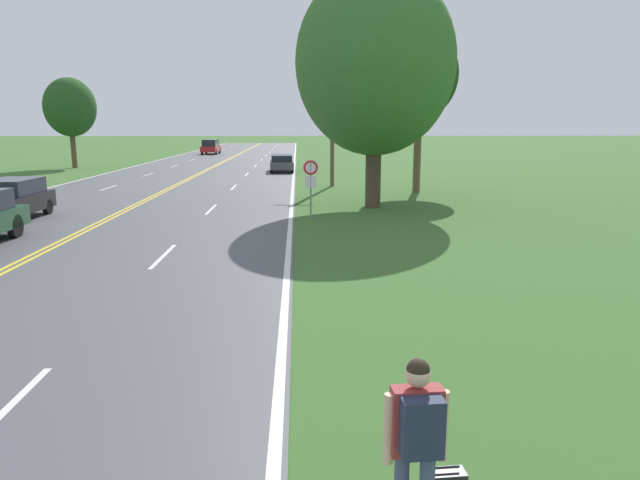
# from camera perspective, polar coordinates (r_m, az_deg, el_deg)

# --- Properties ---
(hitchhiker_person) EXTENTS (0.57, 0.41, 1.67)m
(hitchhiker_person) POSITION_cam_1_polar(r_m,az_deg,el_deg) (5.18, 9.70, -18.43)
(hitchhiker_person) COLOR #475175
(hitchhiker_person) RESTS_ON ground
(traffic_sign) EXTENTS (0.60, 0.10, 2.28)m
(traffic_sign) POSITION_cam_1_polar(r_m,az_deg,el_deg) (22.25, -0.94, 6.56)
(traffic_sign) COLOR gray
(traffic_sign) RESTS_ON ground
(utility_pole_midground) EXTENTS (1.80, 0.24, 8.22)m
(utility_pole_midground) POSITION_cam_1_polar(r_m,az_deg,el_deg) (34.23, 1.24, 12.53)
(utility_pole_midground) COLOR brown
(utility_pole_midground) RESTS_ON ground
(tree_left_verge) EXTENTS (6.80, 6.80, 10.11)m
(tree_left_verge) POSITION_cam_1_polar(r_m,az_deg,el_deg) (25.41, 5.54, 17.21)
(tree_left_verge) COLOR #473828
(tree_left_verge) RESTS_ON ground
(tree_behind_sign) EXTENTS (4.24, 4.24, 7.52)m
(tree_behind_sign) POSITION_cam_1_polar(r_m,az_deg,el_deg) (53.46, -23.73, 12.04)
(tree_behind_sign) COLOR brown
(tree_behind_sign) RESTS_ON ground
(tree_mid_treeline) EXTENTS (4.02, 4.02, 8.51)m
(tree_mid_treeline) POSITION_cam_1_polar(r_m,az_deg,el_deg) (31.67, 9.96, 15.90)
(tree_mid_treeline) COLOR brown
(tree_mid_treeline) RESTS_ON ground
(car_black_hatchback_mid_near) EXTENTS (1.89, 3.46, 1.55)m
(car_black_hatchback_mid_near) POSITION_cam_1_polar(r_m,az_deg,el_deg) (25.25, -28.39, 3.73)
(car_black_hatchback_mid_near) COLOR black
(car_black_hatchback_mid_near) RESTS_ON ground
(car_dark_grey_hatchback_mid_far) EXTENTS (1.95, 4.33, 1.32)m
(car_dark_grey_hatchback_mid_far) POSITION_cam_1_polar(r_m,az_deg,el_deg) (45.08, -3.86, 7.74)
(car_dark_grey_hatchback_mid_far) COLOR black
(car_dark_grey_hatchback_mid_far) RESTS_ON ground
(car_red_van_receding) EXTENTS (2.00, 4.68, 1.80)m
(car_red_van_receding) POSITION_cam_1_polar(r_m,az_deg,el_deg) (74.21, -10.87, 9.17)
(car_red_van_receding) COLOR black
(car_red_van_receding) RESTS_ON ground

